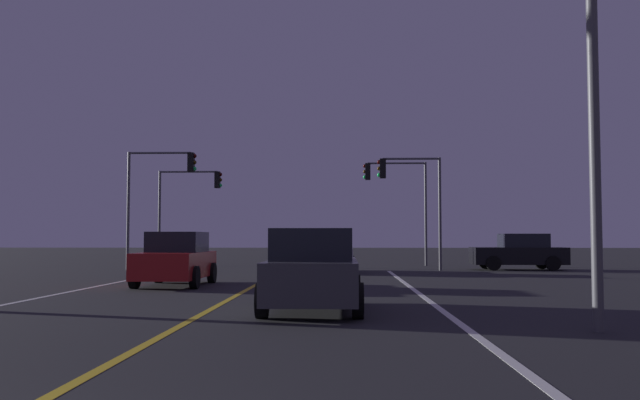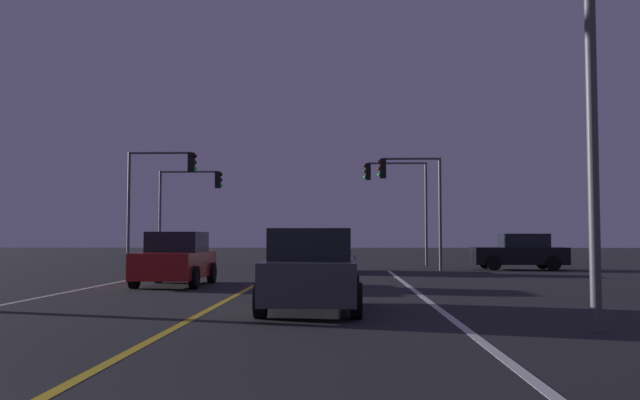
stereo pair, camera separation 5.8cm
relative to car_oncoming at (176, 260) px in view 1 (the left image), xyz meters
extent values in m
cube|color=silver|center=(7.36, -7.61, -0.82)|extent=(0.16, 34.53, 0.01)
cube|color=gold|center=(2.50, -7.61, -0.82)|extent=(0.16, 34.53, 0.01)
cylinder|color=black|center=(0.90, -1.41, -0.48)|extent=(0.22, 0.68, 0.68)
cylinder|color=black|center=(-0.90, -1.41, -0.48)|extent=(0.22, 0.68, 0.68)
cylinder|color=black|center=(0.90, 1.29, -0.48)|extent=(0.22, 0.68, 0.68)
cylinder|color=black|center=(-0.90, 1.29, -0.48)|extent=(0.22, 0.68, 0.68)
cube|color=maroon|center=(0.00, -0.06, -0.16)|extent=(1.80, 4.30, 0.80)
cube|color=black|center=(0.00, 0.19, 0.56)|extent=(1.60, 2.10, 0.64)
cube|color=red|center=(0.60, 2.04, -0.06)|extent=(0.24, 0.08, 0.16)
cube|color=red|center=(-0.60, 2.04, -0.06)|extent=(0.24, 0.08, 0.16)
cylinder|color=black|center=(12.19, 10.15, -0.48)|extent=(0.68, 0.22, 0.68)
cylinder|color=black|center=(12.19, 11.95, -0.48)|extent=(0.68, 0.22, 0.68)
cylinder|color=black|center=(14.89, 10.15, -0.48)|extent=(0.68, 0.22, 0.68)
cylinder|color=black|center=(14.89, 11.95, -0.48)|extent=(0.68, 0.22, 0.68)
cube|color=black|center=(13.54, 11.05, -0.16)|extent=(4.30, 1.80, 0.80)
cube|color=black|center=(13.79, 11.05, 0.56)|extent=(2.10, 1.60, 0.64)
cube|color=red|center=(15.64, 10.45, -0.06)|extent=(0.08, 0.24, 0.16)
cube|color=red|center=(15.64, 11.65, -0.06)|extent=(0.08, 0.24, 0.16)
cylinder|color=black|center=(3.78, -6.11, -0.48)|extent=(0.22, 0.68, 0.68)
cylinder|color=black|center=(5.58, -6.11, -0.48)|extent=(0.22, 0.68, 0.68)
cylinder|color=black|center=(3.78, -8.81, -0.48)|extent=(0.22, 0.68, 0.68)
cylinder|color=black|center=(5.58, -8.81, -0.48)|extent=(0.22, 0.68, 0.68)
cube|color=#38383D|center=(4.68, -7.46, -0.16)|extent=(1.80, 4.30, 0.80)
cube|color=black|center=(4.68, -7.71, 0.56)|extent=(1.60, 2.10, 0.64)
cube|color=red|center=(4.08, -9.56, -0.06)|extent=(0.24, 0.08, 0.16)
cube|color=red|center=(5.28, -9.56, -0.06)|extent=(0.24, 0.08, 0.16)
cylinder|color=black|center=(3.91, 9.98, -0.48)|extent=(0.22, 0.68, 0.68)
cylinder|color=black|center=(5.71, 9.98, -0.48)|extent=(0.22, 0.68, 0.68)
cylinder|color=black|center=(3.91, 7.28, -0.48)|extent=(0.22, 0.68, 0.68)
cylinder|color=black|center=(5.71, 7.28, -0.48)|extent=(0.22, 0.68, 0.68)
cube|color=#B7BABF|center=(4.81, 8.63, -0.16)|extent=(1.80, 4.30, 0.80)
cube|color=black|center=(4.81, 8.38, 0.56)|extent=(1.60, 2.10, 0.64)
cube|color=red|center=(4.21, 6.53, -0.06)|extent=(0.24, 0.08, 0.16)
cube|color=red|center=(5.41, 6.53, -0.06)|extent=(0.24, 0.08, 0.16)
cylinder|color=#4C4C51|center=(9.77, 10.15, 1.79)|extent=(0.14, 0.14, 5.22)
cylinder|color=#4C4C51|center=(8.45, 10.15, 4.35)|extent=(2.62, 0.10, 0.10)
cube|color=black|center=(7.14, 10.15, 3.90)|extent=(0.28, 0.36, 0.90)
sphere|color=#3A0605|center=(6.98, 10.15, 4.20)|extent=(0.20, 0.20, 0.20)
sphere|color=#3C2706|center=(6.98, 10.15, 3.90)|extent=(0.20, 0.20, 0.20)
sphere|color=#19E059|center=(6.98, 10.15, 3.60)|extent=(0.20, 0.20, 0.20)
cylinder|color=#4C4C51|center=(-4.76, 10.15, 1.95)|extent=(0.14, 0.14, 5.54)
cylinder|color=#4C4C51|center=(-3.29, 10.15, 4.67)|extent=(2.94, 0.10, 0.10)
cube|color=black|center=(-1.82, 10.15, 4.22)|extent=(0.28, 0.36, 0.90)
sphere|color=#3A0605|center=(-1.66, 10.15, 4.52)|extent=(0.20, 0.20, 0.20)
sphere|color=#3C2706|center=(-1.66, 10.15, 4.22)|extent=(0.20, 0.20, 0.20)
sphere|color=#19E059|center=(-1.66, 10.15, 3.92)|extent=(0.20, 0.20, 0.20)
cylinder|color=#4C4C51|center=(9.77, 15.65, 1.98)|extent=(0.14, 0.14, 5.60)
cylinder|color=#4C4C51|center=(8.21, 15.65, 4.73)|extent=(3.12, 0.10, 0.10)
cube|color=black|center=(6.65, 15.65, 4.28)|extent=(0.28, 0.36, 0.90)
sphere|color=#3A0605|center=(6.49, 15.65, 4.58)|extent=(0.20, 0.20, 0.20)
sphere|color=#3C2706|center=(6.49, 15.65, 4.28)|extent=(0.20, 0.20, 0.20)
sphere|color=#19E059|center=(6.49, 15.65, 3.98)|extent=(0.20, 0.20, 0.20)
cylinder|color=#4C4C51|center=(-4.76, 15.65, 1.76)|extent=(0.14, 0.14, 5.17)
cylinder|color=#4C4C51|center=(-3.17, 15.65, 4.30)|extent=(3.18, 0.10, 0.10)
cube|color=black|center=(-1.58, 15.65, 3.85)|extent=(0.28, 0.36, 0.90)
sphere|color=#3A0605|center=(-1.42, 15.65, 4.15)|extent=(0.20, 0.20, 0.20)
sphere|color=#3C2706|center=(-1.42, 15.65, 3.85)|extent=(0.20, 0.20, 0.20)
sphere|color=#19E059|center=(-1.42, 15.65, 3.55)|extent=(0.20, 0.20, 0.20)
cylinder|color=#4C4C51|center=(9.42, -10.46, 3.29)|extent=(0.18, 0.18, 8.23)
camera|label=1|loc=(5.31, -21.84, 0.70)|focal=38.82mm
camera|label=2|loc=(5.37, -21.84, 0.70)|focal=38.82mm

